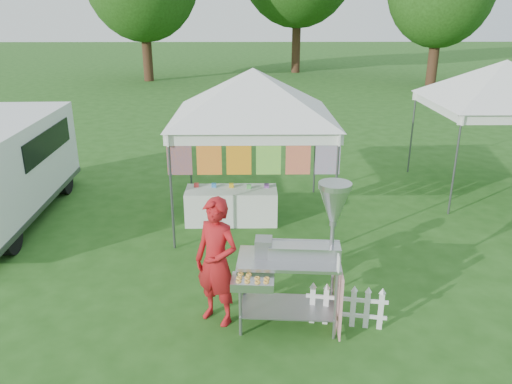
{
  "coord_description": "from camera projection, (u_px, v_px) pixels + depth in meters",
  "views": [
    {
      "loc": [
        -0.06,
        -5.99,
        4.04
      ],
      "look_at": [
        0.04,
        1.97,
        1.1
      ],
      "focal_mm": 35.0,
      "sensor_mm": 36.0,
      "label": 1
    }
  ],
  "objects": [
    {
      "name": "canopy_right",
      "position": [
        507.0,
        60.0,
        10.73
      ],
      "size": [
        4.24,
        4.24,
        3.45
      ],
      "color": "#59595E",
      "rests_on": "ground"
    },
    {
      "name": "ground",
      "position": [
        255.0,
        314.0,
        7.02
      ],
      "size": [
        120.0,
        120.0,
        0.0
      ],
      "primitive_type": "plane",
      "color": "#224F16",
      "rests_on": "ground"
    },
    {
      "name": "canopy_main",
      "position": [
        253.0,
        69.0,
        9.26
      ],
      "size": [
        4.24,
        4.24,
        3.45
      ],
      "color": "#59595E",
      "rests_on": "ground"
    },
    {
      "name": "vendor",
      "position": [
        217.0,
        262.0,
        6.59
      ],
      "size": [
        0.78,
        0.71,
        1.78
      ],
      "primitive_type": "imported",
      "rotation": [
        0.0,
        0.0,
        -0.57
      ],
      "color": "#A81418",
      "rests_on": "ground"
    },
    {
      "name": "picket_fence",
      "position": [
        346.0,
        308.0,
        6.65
      ],
      "size": [
        1.07,
        0.22,
        0.56
      ],
      "rotation": [
        0.0,
        0.0,
        -0.18
      ],
      "color": "white",
      "rests_on": "ground"
    },
    {
      "name": "display_table",
      "position": [
        231.0,
        205.0,
        9.94
      ],
      "size": [
        1.8,
        0.7,
        0.69
      ],
      "primitive_type": "cube",
      "color": "white",
      "rests_on": "ground"
    },
    {
      "name": "donut_cart",
      "position": [
        306.0,
        246.0,
        6.36
      ],
      "size": [
        1.52,
        0.94,
        2.03
      ],
      "rotation": [
        0.0,
        0.0,
        -0.08
      ],
      "color": "gray",
      "rests_on": "ground"
    }
  ]
}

